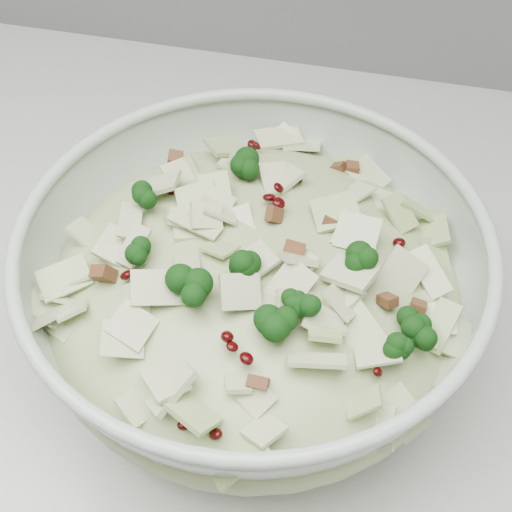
{
  "coord_description": "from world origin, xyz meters",
  "views": [
    {
      "loc": [
        0.32,
        1.31,
        1.35
      ],
      "look_at": [
        0.25,
        1.61,
        0.99
      ],
      "focal_mm": 50.0,
      "sensor_mm": 36.0,
      "label": 1
    }
  ],
  "objects": [
    {
      "name": "counter",
      "position": [
        0.0,
        1.7,
        0.45
      ],
      "size": [
        3.6,
        0.6,
        0.9
      ],
      "primitive_type": "cube",
      "color": "silver",
      "rests_on": "floor"
    },
    {
      "name": "mixing_bowl",
      "position": [
        0.25,
        1.6,
        0.96
      ],
      "size": [
        0.37,
        0.37,
        0.12
      ],
      "rotation": [
        0.0,
        0.0,
        0.21
      ],
      "color": "#AFC0AF",
      "rests_on": "counter"
    },
    {
      "name": "salad",
      "position": [
        0.25,
        1.6,
        0.98
      ],
      "size": [
        0.36,
        0.36,
        0.12
      ],
      "rotation": [
        0.0,
        0.0,
        0.28
      ],
      "color": "#A6B67C",
      "rests_on": "mixing_bowl"
    }
  ]
}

